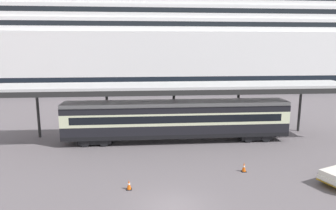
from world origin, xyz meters
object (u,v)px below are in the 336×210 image
object	(u,v)px
cruise_ship	(90,33)
traffic_cone_mid	(244,167)
traffic_cone_near	(129,185)
train_carriage	(176,119)

from	to	relation	value
cruise_ship	traffic_cone_mid	size ratio (longest dim) A/B	217.10
cruise_ship	traffic_cone_near	world-z (taller)	cruise_ship
cruise_ship	train_carriage	size ratio (longest dim) A/B	7.36
cruise_ship	train_carriage	distance (m)	46.61
train_carriage	traffic_cone_mid	world-z (taller)	train_carriage
train_carriage	traffic_cone_mid	bearing A→B (deg)	-62.14
cruise_ship	traffic_cone_near	size ratio (longest dim) A/B	234.26
cruise_ship	traffic_cone_mid	world-z (taller)	cruise_ship
cruise_ship	traffic_cone_near	bearing A→B (deg)	-78.81
traffic_cone_near	traffic_cone_mid	size ratio (longest dim) A/B	0.93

